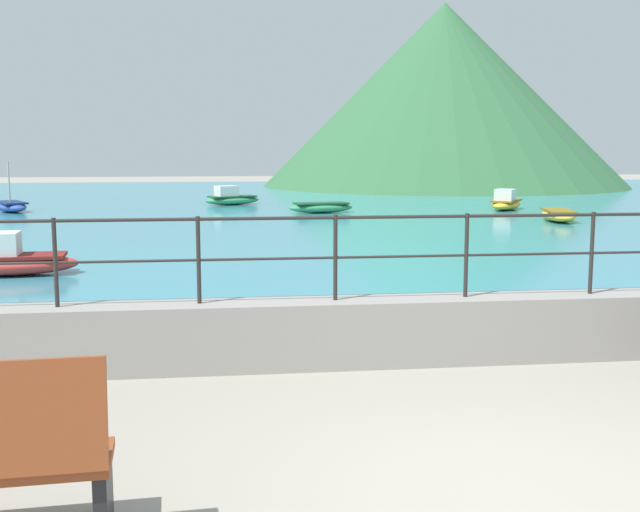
{
  "coord_description": "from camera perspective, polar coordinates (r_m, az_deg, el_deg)",
  "views": [
    {
      "loc": [
        -1.89,
        -4.74,
        2.28
      ],
      "look_at": [
        -0.81,
        3.7,
        1.1
      ],
      "focal_mm": 43.55,
      "sensor_mm": 36.0,
      "label": 1
    }
  ],
  "objects": [
    {
      "name": "railing",
      "position": [
        8.22,
        6.03,
        1.07
      ],
      "size": [
        18.44,
        0.04,
        0.9
      ],
      "color": "#282623",
      "rests_on": "promenade_wall"
    },
    {
      "name": "boat_6",
      "position": [
        29.17,
        13.52,
        3.85
      ],
      "size": [
        2.02,
        2.42,
        0.76
      ],
      "color": "gold",
      "rests_on": "lake_water"
    },
    {
      "name": "lake_water",
      "position": [
        30.72,
        -3.79,
        3.69
      ],
      "size": [
        64.0,
        44.32,
        0.06
      ],
      "primitive_type": "cube",
      "color": "teal",
      "rests_on": "ground"
    },
    {
      "name": "boat_0",
      "position": [
        29.56,
        -21.77,
        3.43
      ],
      "size": [
        1.86,
        2.46,
        1.78
      ],
      "color": "#2D4C9E",
      "rests_on": "lake_water"
    },
    {
      "name": "hill_main",
      "position": [
        47.52,
        9.04,
        11.55
      ],
      "size": [
        21.59,
        21.59,
        10.75
      ],
      "primitive_type": "cone",
      "color": "#33663D",
      "rests_on": "ground"
    },
    {
      "name": "boat_4",
      "position": [
        14.76,
        -21.94,
        -0.28
      ],
      "size": [
        2.36,
        1.08,
        0.76
      ],
      "color": "red",
      "rests_on": "lake_water"
    },
    {
      "name": "promenade_wall",
      "position": [
        8.38,
        5.93,
        -5.45
      ],
      "size": [
        20.0,
        0.56,
        0.7
      ],
      "primitive_type": "cube",
      "color": "gray",
      "rests_on": "ground"
    },
    {
      "name": "boat_3",
      "position": [
        24.98,
        17.1,
        2.91
      ],
      "size": [
        1.37,
        2.44,
        0.36
      ],
      "color": "gold",
      "rests_on": "lake_water"
    },
    {
      "name": "boat_2",
      "position": [
        27.01,
        0.08,
        3.61
      ],
      "size": [
        2.43,
        1.31,
        0.36
      ],
      "color": "#338C59",
      "rests_on": "lake_water"
    },
    {
      "name": "boat_1",
      "position": [
        31.02,
        -6.54,
        4.25
      ],
      "size": [
        2.47,
        1.77,
        0.76
      ],
      "color": "#338C59",
      "rests_on": "lake_water"
    },
    {
      "name": "ground_plane",
      "position": [
        5.59,
        13.72,
        -16.43
      ],
      "size": [
        120.0,
        120.0,
        0.0
      ],
      "primitive_type": "plane",
      "color": "gray"
    }
  ]
}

